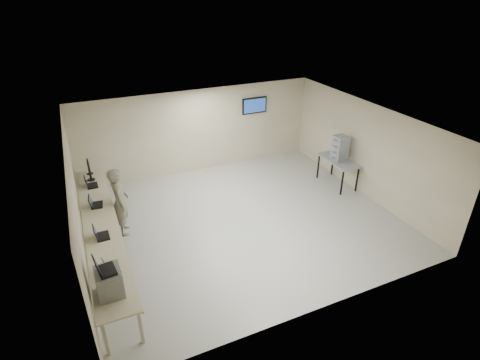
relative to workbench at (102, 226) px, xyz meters
name	(u,v)px	position (x,y,z in m)	size (l,w,h in m)	color
room	(243,173)	(3.62, 0.06, 0.58)	(8.01, 7.01, 2.81)	#A6A69B
workbench	(102,226)	(0.00, 0.00, 0.00)	(0.76, 6.00, 0.90)	beige
equipment_box	(109,282)	(-0.06, -2.35, 0.33)	(0.43, 0.49, 0.51)	gray
laptop_on_box	(103,268)	(-0.12, -2.35, 0.66)	(0.36, 0.42, 0.30)	black
laptop_0	(110,268)	(-0.01, -1.74, 0.14)	(0.31, 0.35, 0.25)	black
laptop_1	(100,235)	(-0.07, -0.55, 0.15)	(0.31, 0.38, 0.29)	black
laptop_2	(94,203)	(-0.06, 0.85, 0.15)	(0.34, 0.40, 0.29)	black
laptop_3	(90,184)	(-0.07, 1.96, 0.15)	(0.31, 0.38, 0.29)	black
monitor_near	(89,171)	(-0.01, 2.34, 0.36)	(0.21, 0.48, 0.48)	black
monitor_far	(88,166)	(-0.01, 2.75, 0.32)	(0.18, 0.41, 0.40)	black
soldier	(120,202)	(0.54, 0.79, 0.09)	(0.66, 0.44, 1.82)	#5F6452
side_table	(338,162)	(7.19, 0.65, -0.03)	(0.67, 1.44, 0.87)	gray
storage_bins	(340,148)	(7.17, 0.65, 0.44)	(0.38, 0.42, 0.79)	#9298A7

